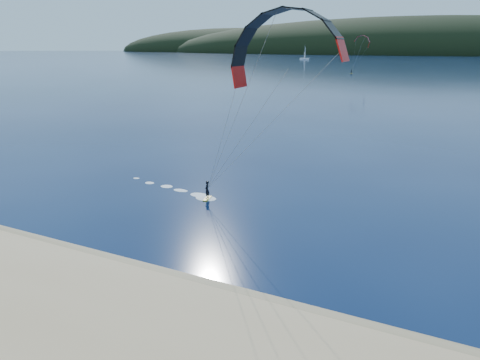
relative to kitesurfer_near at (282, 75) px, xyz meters
The scene contains 6 objects.
ground 18.29m from the kitesurfer_near, 110.76° to the right, with size 1800.00×1800.00×0.00m, color #071434.
wet_sand 15.27m from the kitesurfer_near, 119.72° to the right, with size 220.00×2.50×0.10m.
headland 732.00m from the kitesurfer_near, 90.35° to the left, with size 1200.00×310.00×140.00m.
kitesurfer_near is the anchor object (origin of this frame).
kitesurfer_far 187.15m from the kitesurfer_near, 98.74° to the left, with size 9.21×6.27×16.93m.
sailboat 398.79m from the kitesurfer_near, 106.95° to the left, with size 9.15×5.91×12.76m.
Camera 1 is at (14.80, -13.47, 13.26)m, focal length 31.89 mm.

